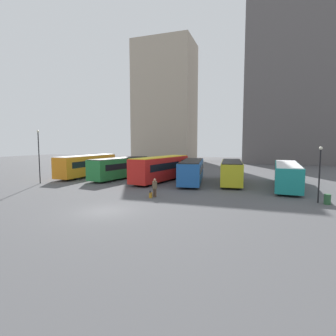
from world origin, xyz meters
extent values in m
plane|color=#4C4C4F|center=(0.00, 0.00, 0.00)|extent=(160.00, 160.00, 0.00)
cube|color=tan|center=(-15.15, 56.06, 16.76)|extent=(16.43, 12.09, 33.52)
cube|color=#5B5656|center=(18.68, 56.06, 20.88)|extent=(23.48, 10.98, 41.76)
cube|color=orange|center=(-13.90, 17.06, 1.72)|extent=(2.44, 12.22, 2.84)
cube|color=black|center=(-13.91, 22.07, 2.08)|extent=(2.46, 2.24, 1.08)
cube|color=black|center=(-13.90, 15.96, 2.08)|extent=(2.46, 7.82, 0.85)
cube|color=white|center=(-13.90, 17.06, 3.18)|extent=(2.24, 11.97, 0.08)
cylinder|color=black|center=(-13.90, 20.85, 0.55)|extent=(2.32, 1.10, 1.09)
cylinder|color=black|center=(-13.89, 13.27, 0.55)|extent=(2.32, 1.10, 1.09)
cube|color=#237A38|center=(-7.87, 16.31, 1.59)|extent=(4.23, 10.96, 2.65)
cube|color=black|center=(-7.12, 20.64, 1.92)|extent=(2.79, 2.36, 1.01)
cube|color=black|center=(-8.03, 15.37, 1.92)|extent=(3.61, 7.17, 0.79)
cube|color=black|center=(-7.87, 16.31, 2.95)|extent=(4.00, 10.71, 0.08)
cylinder|color=black|center=(-7.30, 19.58, 0.48)|extent=(2.49, 1.34, 0.96)
cylinder|color=black|center=(-8.43, 13.05, 0.48)|extent=(2.49, 1.34, 0.96)
cube|color=red|center=(-1.45, 15.91, 1.74)|extent=(4.39, 11.88, 2.91)
cube|color=black|center=(-0.67, 20.61, 2.10)|extent=(2.88, 2.52, 1.11)
cube|color=black|center=(-1.62, 14.88, 2.10)|extent=(3.74, 7.75, 0.87)
cube|color=yellow|center=(-1.45, 15.91, 3.23)|extent=(4.15, 11.61, 0.08)
cylinder|color=black|center=(-0.86, 19.46, 0.51)|extent=(2.56, 1.40, 1.01)
cylinder|color=black|center=(-2.04, 12.36, 0.51)|extent=(2.56, 1.40, 1.01)
cube|color=#1E56A3|center=(2.75, 15.85, 1.54)|extent=(4.21, 11.11, 2.53)
cube|color=black|center=(2.04, 20.24, 1.86)|extent=(2.83, 2.37, 0.96)
cube|color=black|center=(2.90, 14.89, 1.86)|extent=(3.61, 7.26, 0.76)
cube|color=black|center=(2.75, 15.85, 2.85)|extent=(3.98, 10.87, 0.08)
cylinder|color=black|center=(2.21, 19.17, 0.50)|extent=(2.54, 1.38, 1.00)
cylinder|color=black|center=(3.29, 12.53, 0.50)|extent=(2.54, 1.38, 1.00)
cube|color=gold|center=(7.60, 17.00, 1.51)|extent=(3.45, 10.35, 2.49)
cube|color=black|center=(7.18, 21.14, 1.82)|extent=(2.65, 2.11, 0.95)
cube|color=black|center=(7.70, 16.09, 1.82)|extent=(3.11, 6.72, 0.75)
cube|color=black|center=(7.60, 17.00, 2.79)|extent=(3.23, 10.13, 0.08)
cylinder|color=black|center=(7.29, 20.13, 0.47)|extent=(2.42, 1.17, 0.94)
cylinder|color=black|center=(7.92, 13.86, 0.47)|extent=(2.42, 1.17, 0.94)
cube|color=#19847F|center=(13.90, 15.98, 1.47)|extent=(3.23, 12.62, 2.43)
cube|color=black|center=(14.19, 21.09, 1.77)|extent=(2.69, 2.43, 0.92)
cube|color=black|center=(13.84, 14.85, 1.77)|extent=(3.01, 8.13, 0.73)
cube|color=white|center=(13.90, 15.98, 2.72)|extent=(3.01, 12.36, 0.08)
cylinder|color=black|center=(14.12, 19.84, 0.46)|extent=(2.47, 1.05, 0.91)
cylinder|color=black|center=(13.68, 12.11, 0.46)|extent=(2.47, 1.05, 0.91)
cylinder|color=#4C3828|center=(1.51, 6.01, 0.40)|extent=(0.16, 0.16, 0.79)
cylinder|color=#4C3828|center=(1.68, 6.02, 0.40)|extent=(0.16, 0.16, 0.79)
cylinder|color=brown|center=(1.59, 6.02, 1.14)|extent=(0.47, 0.47, 0.69)
sphere|color=#9E7051|center=(1.59, 6.02, 1.61)|extent=(0.26, 0.26, 0.26)
cube|color=#B27A1E|center=(1.37, 5.55, 0.24)|extent=(0.22, 0.41, 0.48)
cube|color=black|center=(1.38, 5.41, 0.59)|extent=(0.11, 0.03, 0.22)
cylinder|color=black|center=(15.65, 8.25, 2.28)|extent=(0.12, 0.12, 4.56)
sphere|color=beige|center=(15.65, 8.25, 4.64)|extent=(0.28, 0.28, 0.28)
cylinder|color=black|center=(-15.21, 9.07, 3.22)|extent=(0.12, 0.12, 6.44)
sphere|color=beige|center=(-15.21, 9.07, 6.52)|extent=(0.28, 0.28, 0.28)
cylinder|color=#285633|center=(16.25, 7.88, 0.42)|extent=(0.52, 0.52, 0.85)
camera|label=1|loc=(10.70, -16.60, 5.05)|focal=28.00mm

